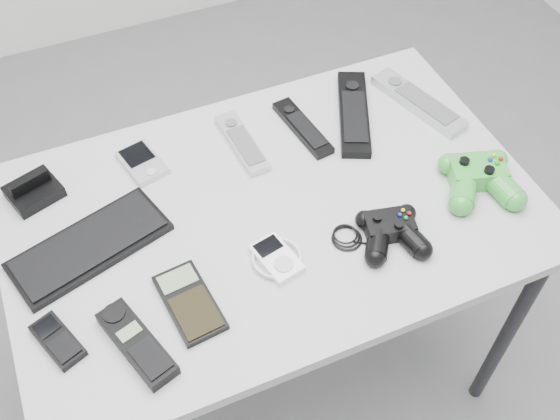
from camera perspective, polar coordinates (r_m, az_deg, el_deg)
name	(u,v)px	position (r m, az deg, el deg)	size (l,w,h in m)	color
floor	(301,370)	(1.88, 1.80, -13.72)	(3.50, 3.50, 0.00)	slate
desk	(272,226)	(1.34, -0.71, -1.43)	(1.04, 0.67, 0.70)	#A1A1A4
pda_keyboard	(90,245)	(1.27, -16.24, -2.98)	(0.29, 0.12, 0.02)	black
dock_bracket	(32,187)	(1.38, -20.80, 1.88)	(0.10, 0.09, 0.05)	black
pda	(142,162)	(1.39, -11.91, 4.09)	(0.07, 0.11, 0.02)	#B5B4BC
remote_silver_a	(242,142)	(1.40, -3.32, 5.91)	(0.05, 0.19, 0.02)	#B5B4BC
remote_black_a	(303,127)	(1.43, 1.98, 7.23)	(0.04, 0.19, 0.02)	black
remote_black_b	(354,112)	(1.47, 6.44, 8.45)	(0.06, 0.26, 0.02)	black
remote_silver_b	(418,101)	(1.52, 11.95, 9.25)	(0.06, 0.24, 0.02)	#B0B1B7
mobile_phone	(57,340)	(1.18, -18.81, -10.69)	(0.05, 0.11, 0.02)	black
cordless_handset	(137,343)	(1.14, -12.37, -11.24)	(0.05, 0.17, 0.03)	black
calculator	(190,302)	(1.17, -7.89, -7.95)	(0.08, 0.16, 0.02)	black
mp3_player	(277,258)	(1.21, -0.29, -4.19)	(0.09, 0.10, 0.02)	white
controller_black	(391,230)	(1.25, 9.67, -1.75)	(0.22, 0.14, 0.04)	black
controller_green	(480,176)	(1.37, 16.98, 2.81)	(0.15, 0.17, 0.05)	#25882B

